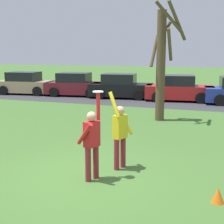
# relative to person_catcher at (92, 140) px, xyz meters

# --- Properties ---
(ground_plane) EXTENTS (120.00, 120.00, 0.00)m
(ground_plane) POSITION_rel_person_catcher_xyz_m (-0.19, 0.24, -0.98)
(ground_plane) COLOR #426B2D
(person_catcher) EXTENTS (0.49, 0.59, 2.08)m
(person_catcher) POSITION_rel_person_catcher_xyz_m (0.00, 0.00, 0.00)
(person_catcher) COLOR maroon
(person_catcher) RESTS_ON ground_plane
(person_defender) EXTENTS (0.57, 0.64, 2.04)m
(person_defender) POSITION_rel_person_catcher_xyz_m (0.37, 0.96, -0.00)
(person_defender) COLOR maroon
(person_defender) RESTS_ON ground_plane
(frisbee_disc) EXTENTS (0.25, 0.25, 0.02)m
(frisbee_disc) POSITION_rel_person_catcher_xyz_m (0.08, 0.21, 1.11)
(frisbee_disc) COLOR white
(frisbee_disc) RESTS_ON person_catcher
(parked_car_tan) EXTENTS (4.30, 2.45, 1.59)m
(parked_car_tan) POSITION_rel_person_catcher_xyz_m (-10.90, 13.27, -0.25)
(parked_car_tan) COLOR tan
(parked_car_tan) RESTS_ON ground_plane
(parked_car_maroon) EXTENTS (4.30, 2.45, 1.59)m
(parked_car_maroon) POSITION_rel_person_catcher_xyz_m (-7.07, 13.62, -0.25)
(parked_car_maroon) COLOR maroon
(parked_car_maroon) RESTS_ON ground_plane
(parked_car_black) EXTENTS (4.30, 2.45, 1.59)m
(parked_car_black) POSITION_rel_person_catcher_xyz_m (-3.81, 13.64, -0.25)
(parked_car_black) COLOR black
(parked_car_black) RESTS_ON ground_plane
(parked_car_red) EXTENTS (4.30, 2.45, 1.59)m
(parked_car_red) POSITION_rel_person_catcher_xyz_m (-0.03, 13.64, -0.25)
(parked_car_red) COLOR red
(parked_car_red) RESTS_ON ground_plane
(parking_strip) EXTENTS (27.54, 6.40, 0.01)m
(parking_strip) POSITION_rel_person_catcher_xyz_m (-1.68, 13.66, -0.98)
(parking_strip) COLOR #38383D
(parking_strip) RESTS_ON ground_plane
(bare_tree_tall) EXTENTS (1.45, 1.49, 5.03)m
(bare_tree_tall) POSITION_rel_person_catcher_xyz_m (0.12, 7.40, 1.63)
(bare_tree_tall) COLOR brown
(bare_tree_tall) RESTS_ON ground_plane
(field_cone_orange) EXTENTS (0.26, 0.26, 0.32)m
(field_cone_orange) POSITION_rel_person_catcher_xyz_m (2.87, -0.27, -0.82)
(field_cone_orange) COLOR orange
(field_cone_orange) RESTS_ON ground_plane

